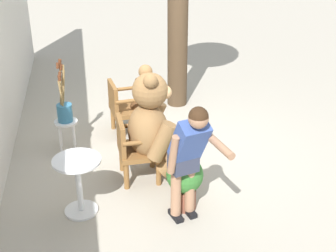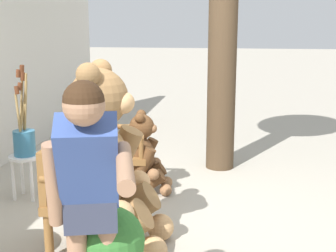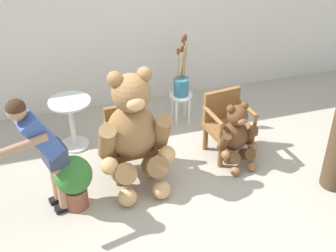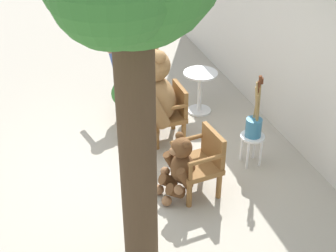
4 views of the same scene
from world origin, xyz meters
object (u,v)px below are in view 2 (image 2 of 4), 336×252
wooden_chair_left (75,193)px  brush_bucket (24,136)px  person_visitor (89,188)px  white_stool (26,165)px  teddy_bear_large (106,161)px  teddy_bear_small (145,153)px  potted_plant (110,251)px  wooden_chair_right (118,150)px

wooden_chair_left → brush_bucket: bearing=42.3°
person_visitor → brush_bucket: (2.02, 1.37, -0.25)m
person_visitor → white_stool: (2.02, 1.37, -0.55)m
teddy_bear_large → teddy_bear_small: bearing=-1.1°
teddy_bear_small → potted_plant: 2.11m
wooden_chair_left → white_stool: bearing=42.4°
wooden_chair_right → teddy_bear_small: bearing=-87.4°
wooden_chair_right → white_stool: (-0.35, 0.89, -0.11)m
teddy_bear_small → brush_bucket: brush_bucket is taller
brush_bucket → potted_plant: brush_bucket is taller
teddy_bear_small → potted_plant: teddy_bear_small is taller
teddy_bear_small → person_visitor: (-2.38, -0.19, 0.47)m
teddy_bear_large → person_visitor: size_ratio=1.00×
person_visitor → white_stool: size_ratio=3.31×
wooden_chair_right → teddy_bear_small: 0.29m
teddy_bear_large → teddy_bear_small: size_ratio=1.71×
wooden_chair_left → person_visitor: 1.23m
wooden_chair_right → person_visitor: size_ratio=0.56×
person_visitor → wooden_chair_left: bearing=24.5°
white_stool → brush_bucket: bearing=26.1°
white_stool → brush_bucket: brush_bucket is taller
teddy_bear_small → person_visitor: size_ratio=0.58×
person_visitor → potted_plant: size_ratio=2.24×
wooden_chair_right → potted_plant: wooden_chair_right is taller
wooden_chair_right → potted_plant: 2.15m
white_stool → brush_bucket: size_ratio=0.50×
wooden_chair_left → brush_bucket: size_ratio=0.93×
wooden_chair_left → wooden_chair_right: (1.32, -0.00, 0.00)m
wooden_chair_left → potted_plant: 0.92m
wooden_chair_left → brush_bucket: (0.98, 0.89, 0.20)m
white_stool → teddy_bear_small: bearing=-73.1°
wooden_chair_right → potted_plant: bearing=-166.5°
teddy_bear_small → white_stool: bearing=106.9°
teddy_bear_small → potted_plant: bearing=-174.2°
teddy_bear_large → brush_bucket: (0.97, 1.15, -0.08)m
wooden_chair_left → teddy_bear_large: bearing=-89.1°
wooden_chair_left → person_visitor: bearing=-155.5°
teddy_bear_small → wooden_chair_right: bearing=92.6°
white_stool → potted_plant: potted_plant is taller
wooden_chair_right → teddy_bear_large: size_ratio=0.57×
teddy_bear_large → teddy_bear_small: 1.37m
person_visitor → potted_plant: person_visitor is taller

